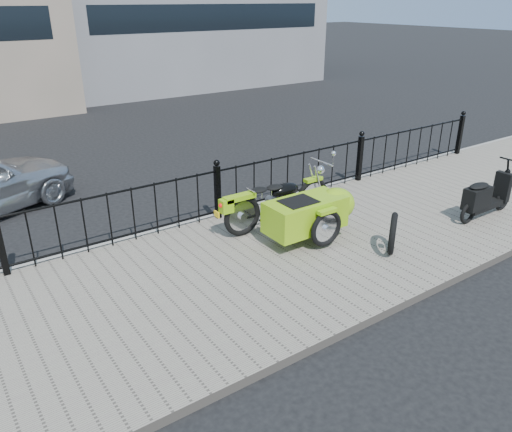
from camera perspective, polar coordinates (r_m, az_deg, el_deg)
ground at (r=8.02m, az=0.49°, el=-4.03°), size 120.00×120.00×0.00m
sidewalk at (r=7.63m, az=2.66°, el=-5.06°), size 30.00×3.80×0.12m
curb at (r=9.09m, az=-4.76°, el=-0.21°), size 30.00×0.10×0.12m
iron_fence at (r=8.77m, az=-4.41°, el=2.64°), size 14.11×0.11×1.08m
motorcycle_sidecar at (r=8.11m, az=5.97°, el=0.84°), size 2.28×1.48×0.98m
scooter at (r=9.64m, az=24.64°, el=1.90°), size 1.45×0.42×0.98m
spare_tire at (r=7.84m, az=15.35°, el=-1.93°), size 0.58×0.48×0.66m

